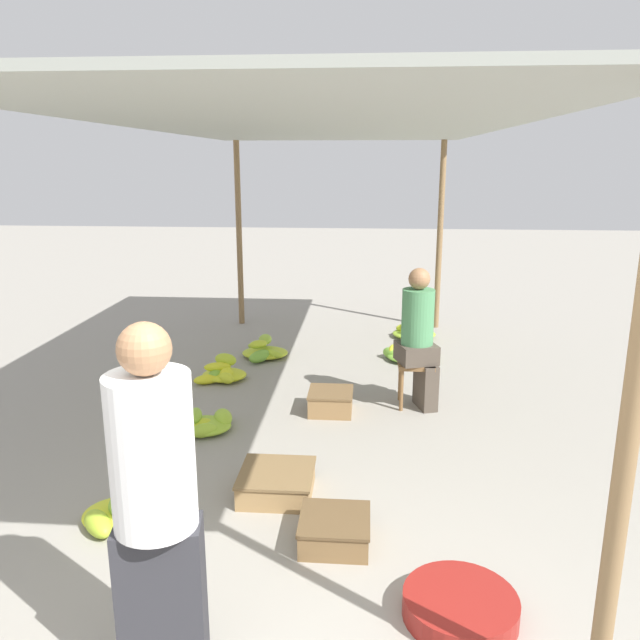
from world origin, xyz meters
The scene contains 17 objects.
canopy_post_front_right centered at (1.39, 0.30, 1.28)m, with size 0.08×0.08×2.56m, color olive.
canopy_post_back_left centered at (-1.39, 6.75, 1.28)m, with size 0.08×0.08×2.56m, color olive.
canopy_post_back_right centered at (1.39, 6.75, 1.28)m, with size 0.08×0.08×2.56m, color olive.
canopy_tarp centered at (0.00, 3.53, 2.58)m, with size 3.19×6.85×0.04m, color #9EA399.
vendor_foreground centered at (-0.45, 0.41, 0.87)m, with size 0.41×0.41×1.67m.
stool centered at (0.89, 3.77, 0.35)m, with size 0.34×0.34×0.44m.
vendor_seated centered at (0.91, 3.77, 0.70)m, with size 0.43×0.43×1.34m.
basin_black centered at (0.93, 0.89, 0.06)m, with size 0.59×0.59×0.12m.
banana_pile_left_0 centered at (-1.16, 1.64, 0.06)m, with size 0.50×0.67×0.19m.
banana_pile_left_1 centered at (-0.95, 3.05, 0.07)m, with size 0.49×0.54×0.19m.
banana_pile_left_2 centered at (-1.12, 4.33, 0.08)m, with size 0.55×0.50×0.27m.
banana_pile_left_3 centered at (-0.80, 5.17, 0.08)m, with size 0.56×0.73×0.24m.
banana_pile_right_0 centered at (0.93, 5.18, 0.07)m, with size 0.70×0.69×0.24m.
banana_pile_right_1 centered at (1.05, 6.18, 0.10)m, with size 0.57×0.50×0.32m.
crate_near centered at (-0.19, 2.03, 0.09)m, with size 0.52×0.52×0.18m.
crate_mid centered at (0.25, 1.49, 0.09)m, with size 0.43×0.43×0.18m.
crate_far centered at (0.10, 3.56, 0.10)m, with size 0.41×0.41×0.21m.
Camera 1 is at (0.43, -1.90, 2.29)m, focal length 35.00 mm.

